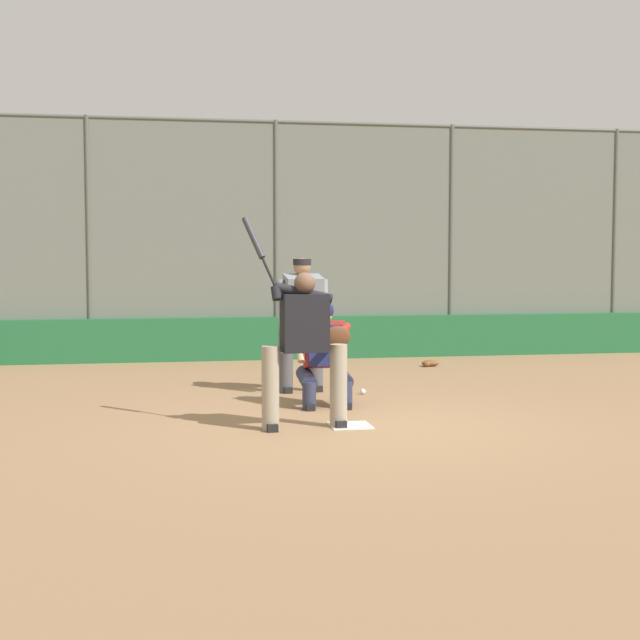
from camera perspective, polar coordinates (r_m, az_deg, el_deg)
ground_plane at (r=9.43m, az=1.94°, el=-6.80°), size 160.00×160.00×0.00m
home_plate_marker at (r=9.43m, az=1.94°, el=-6.76°), size 0.43×0.43×0.01m
backstop_fence at (r=15.45m, az=-2.83°, el=5.44°), size 18.96×0.08×4.11m
padding_wall at (r=15.41m, az=-2.76°, el=-1.17°), size 18.51×0.18×0.74m
bleachers_beyond at (r=18.06m, az=-1.51°, el=-0.02°), size 13.22×2.50×1.48m
batter_at_plate at (r=9.17m, az=-1.05°, el=-1.53°), size 1.07×0.60×2.20m
catcher_behind_plate at (r=10.53m, az=0.32°, el=-2.06°), size 0.66×0.76×1.26m
umpire_home at (r=11.63m, az=-1.17°, el=-0.01°), size 0.71×0.48×1.76m
fielding_glove_on_dirt at (r=14.55m, az=7.05°, el=-2.76°), size 0.29×0.22×0.10m
baseball_loose at (r=11.55m, az=2.76°, el=-4.59°), size 0.07×0.07×0.07m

